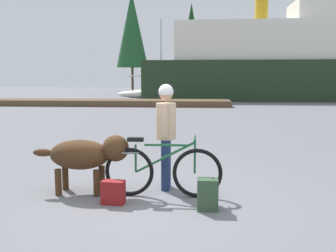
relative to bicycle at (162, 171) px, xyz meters
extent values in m
plane|color=slate|center=(-0.26, -0.22, -0.40)|extent=(160.00, 160.00, 0.00)
torus|color=black|center=(0.53, 0.00, -0.03)|extent=(0.75, 0.06, 0.75)
torus|color=black|center=(-0.50, 0.00, -0.03)|extent=(0.75, 0.06, 0.75)
cube|color=#19592D|center=(0.06, 0.00, 0.39)|extent=(0.66, 0.03, 0.03)
cube|color=#19592D|center=(0.04, 0.00, 0.21)|extent=(0.89, 0.03, 0.49)
cylinder|color=#19592D|center=(-0.40, 0.00, 0.18)|extent=(0.03, 0.03, 0.42)
cylinder|color=#19592D|center=(0.49, 0.00, 0.23)|extent=(0.03, 0.03, 0.52)
cube|color=black|center=(-0.40, 0.00, 0.47)|extent=(0.24, 0.10, 0.06)
cylinder|color=#19592D|center=(0.49, 0.00, 0.51)|extent=(0.03, 0.44, 0.03)
cube|color=slate|center=(-0.52, 0.00, 0.27)|extent=(0.36, 0.14, 0.02)
cylinder|color=navy|center=(0.02, 0.54, 0.01)|extent=(0.14, 0.14, 0.82)
cylinder|color=navy|center=(0.02, 0.32, 0.01)|extent=(0.14, 0.14, 0.82)
cylinder|color=#D8B28C|center=(0.02, 0.43, 0.70)|extent=(0.32, 0.32, 0.58)
cylinder|color=#D8B28C|center=(0.02, 0.65, 0.74)|extent=(0.09, 0.09, 0.51)
cylinder|color=#D8B28C|center=(0.02, 0.21, 0.74)|extent=(0.09, 0.09, 0.51)
sphere|color=tan|center=(0.02, 0.43, 1.14)|extent=(0.22, 0.22, 0.22)
sphere|color=white|center=(0.02, 0.43, 1.17)|extent=(0.24, 0.24, 0.24)
ellipsoid|color=#472D19|center=(-1.30, 0.08, 0.21)|extent=(0.94, 0.54, 0.46)
sphere|color=#472D19|center=(-0.73, 0.08, 0.32)|extent=(0.41, 0.41, 0.41)
ellipsoid|color=#472D19|center=(-1.89, 0.08, 0.23)|extent=(0.32, 0.12, 0.12)
cylinder|color=#472D19|center=(-1.00, 0.23, -0.20)|extent=(0.10, 0.10, 0.41)
cylinder|color=#472D19|center=(-1.00, -0.07, -0.20)|extent=(0.10, 0.10, 0.41)
cylinder|color=#472D19|center=(-1.60, 0.23, -0.20)|extent=(0.10, 0.10, 0.41)
cylinder|color=#472D19|center=(-1.60, -0.07, -0.20)|extent=(0.10, 0.10, 0.41)
cube|color=#334C33|center=(0.67, -0.52, -0.19)|extent=(0.28, 0.21, 0.43)
cube|color=maroon|center=(-0.66, -0.39, -0.23)|extent=(0.34, 0.21, 0.34)
cube|color=brown|center=(-6.60, 19.47, -0.20)|extent=(18.31, 2.91, 0.40)
cube|color=#1E331E|center=(8.92, 27.93, 1.26)|extent=(26.21, 7.60, 3.32)
cube|color=silver|center=(8.92, 27.93, 4.52)|extent=(20.97, 6.38, 3.20)
cube|color=silver|center=(11.54, 27.93, 7.02)|extent=(6.29, 4.56, 1.80)
cylinder|color=#BF8C19|center=(5.78, 27.93, 7.32)|extent=(1.10, 1.10, 2.40)
ellipsoid|color=silver|center=(-2.97, 28.05, 0.05)|extent=(8.20, 2.30, 0.90)
cylinder|color=#B2B2B7|center=(-2.97, 28.05, 3.60)|extent=(0.14, 0.14, 6.21)
cylinder|color=#B2B2B7|center=(-4.20, 28.05, 1.70)|extent=(3.69, 0.10, 0.10)
cylinder|color=#4C331E|center=(-8.58, 44.27, 1.33)|extent=(0.31, 0.31, 3.46)
cone|color=#1E4C28|center=(-8.58, 44.27, 8.04)|extent=(4.22, 4.22, 9.97)
cylinder|color=#4C331E|center=(-0.68, 44.99, 0.95)|extent=(0.41, 0.41, 2.71)
cone|color=#143819|center=(-0.68, 44.99, 6.91)|extent=(3.26, 3.26, 9.20)
cylinder|color=#4C331E|center=(11.49, 43.67, 1.14)|extent=(0.37, 0.37, 3.09)
cone|color=#143819|center=(11.49, 43.67, 6.13)|extent=(3.41, 3.41, 6.89)
cylinder|color=#4C331E|center=(1.25, 48.53, 0.84)|extent=(0.40, 0.40, 2.48)
cone|color=#19471E|center=(1.25, 48.53, 5.50)|extent=(2.94, 2.94, 6.84)
camera|label=1|loc=(0.55, -5.38, 1.36)|focal=39.34mm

